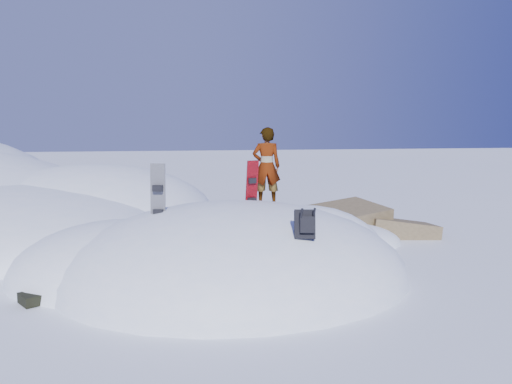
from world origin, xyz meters
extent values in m
plane|color=white|center=(0.00, 0.00, 0.00)|extent=(120.00, 120.00, 0.00)
ellipsoid|color=white|center=(0.00, 0.00, 0.00)|extent=(7.00, 6.00, 3.00)
ellipsoid|color=white|center=(-2.20, 0.60, 0.00)|extent=(4.40, 4.00, 2.20)
ellipsoid|color=white|center=(1.80, 0.80, 0.00)|extent=(3.60, 3.20, 2.50)
ellipsoid|color=white|center=(-3.50, 7.50, 0.00)|extent=(8.00, 8.00, 3.60)
cube|color=brown|center=(3.60, 3.40, 0.10)|extent=(2.82, 2.41, 1.62)
cube|color=brown|center=(5.20, 3.00, -0.10)|extent=(2.16, 1.80, 1.33)
cube|color=brown|center=(4.20, 4.60, 0.00)|extent=(2.08, 2.01, 1.10)
ellipsoid|color=white|center=(3.20, 2.40, 0.00)|extent=(3.20, 2.40, 1.00)
cube|color=red|center=(0.49, 0.63, 1.59)|extent=(0.30, 0.25, 1.40)
cube|color=black|center=(0.49, 0.57, 1.87)|extent=(0.19, 0.15, 0.12)
cube|color=black|center=(0.49, 0.57, 1.45)|extent=(0.19, 0.15, 0.12)
cube|color=black|center=(-1.46, 0.01, 1.52)|extent=(0.31, 0.20, 1.55)
cube|color=black|center=(-1.46, -0.06, 1.83)|extent=(0.21, 0.16, 0.13)
cube|color=black|center=(-1.46, -0.06, 1.36)|extent=(0.21, 0.16, 0.13)
cube|color=black|center=(0.93, -1.73, 1.35)|extent=(0.42, 0.42, 0.53)
cube|color=black|center=(0.93, -1.88, 1.38)|extent=(0.27, 0.22, 0.29)
cylinder|color=black|center=(0.82, -1.86, 1.48)|extent=(0.04, 0.19, 0.36)
cylinder|color=black|center=(1.04, -1.86, 1.48)|extent=(0.04, 0.19, 0.36)
cube|color=black|center=(-3.47, -0.80, 0.10)|extent=(0.77, 0.70, 0.18)
cube|color=black|center=(-3.18, -0.61, 0.18)|extent=(0.36, 0.27, 0.12)
imported|color=slate|center=(0.87, 0.88, 2.14)|extent=(0.66, 0.47, 1.68)
camera|label=1|loc=(-1.53, -9.60, 2.94)|focal=35.00mm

